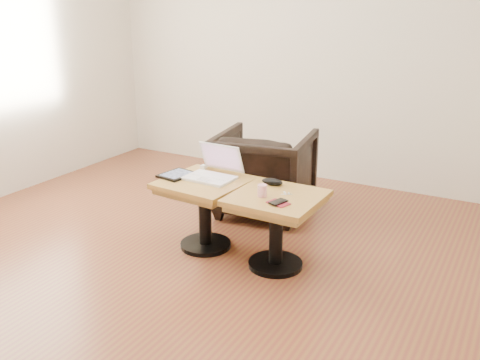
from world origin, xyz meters
The scene contains 11 objects.
room_shell centered at (0.00, 0.00, 1.35)m, with size 4.52×4.52×2.71m.
side_table_left centered at (-0.03, 0.32, 0.39)m, with size 0.61×0.61×0.52m.
side_table_right centered at (0.55, 0.29, 0.39)m, with size 0.58×0.58×0.52m.
laptop centered at (-0.01, 0.41, 0.56)m, with size 0.35×0.34×0.23m.
tablet centered at (-0.26, 0.31, 0.53)m, with size 0.23×0.27×0.02m.
charging_adapter centered at (-0.19, 0.56, 0.53)m, with size 0.04×0.04×0.02m, color white.
glasses_case centered at (0.43, 0.46, 0.54)m, with size 0.15×0.07×0.05m, color black.
striped_cup centered at (0.47, 0.23, 0.56)m, with size 0.06×0.06×0.08m, color #EC5677.
earbuds_tangle centered at (0.59, 0.34, 0.52)m, with size 0.07×0.05×0.01m.
phone_on_sleeve centered at (0.62, 0.16, 0.52)m, with size 0.16×0.13×0.02m.
armchair centered at (0.03, 1.15, 0.35)m, with size 0.75×0.77×0.70m, color black.
Camera 1 is at (1.93, -2.69, 1.74)m, focal length 40.00 mm.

